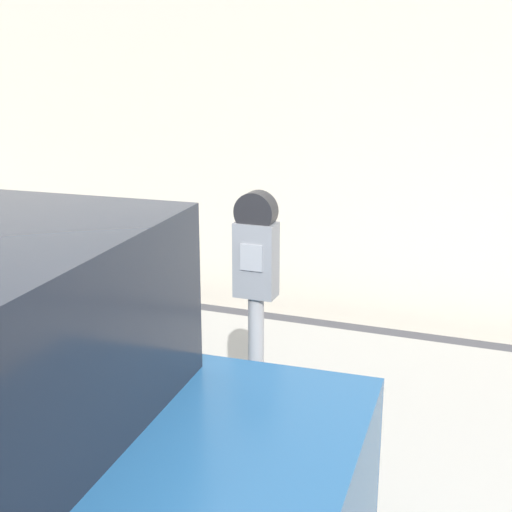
% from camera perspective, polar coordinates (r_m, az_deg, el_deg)
% --- Properties ---
extents(sidewalk, '(24.00, 2.80, 0.11)m').
position_cam_1_polar(sidewalk, '(4.75, 6.65, -12.92)').
color(sidewalk, '#ADAAA3').
rests_on(sidewalk, ground_plane).
extents(parking_meter, '(0.20, 0.13, 1.63)m').
position_cam_1_polar(parking_meter, '(3.42, -0.00, -3.91)').
color(parking_meter, gray).
rests_on(parking_meter, sidewalk).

